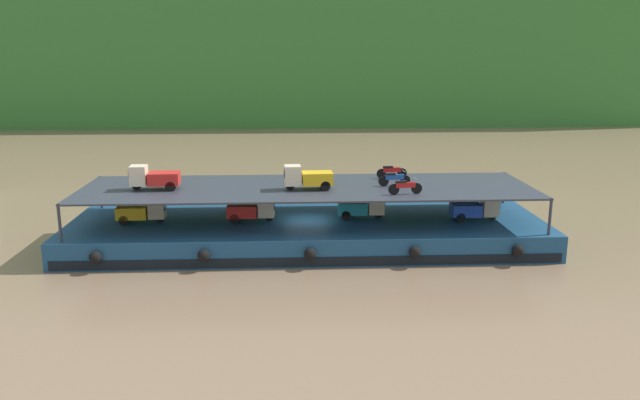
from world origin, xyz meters
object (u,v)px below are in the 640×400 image
object	(u,v)px
mini_truck_lower_fore	(475,209)
motorcycle_upper_centre	(394,178)
motorcycle_upper_stbd	(391,171)
mini_truck_lower_stern	(142,211)
mini_truck_upper_mid	(307,177)
mini_truck_lower_aft	(252,209)
cargo_barge	(308,233)
mini_truck_lower_mid	(362,207)
motorcycle_upper_port	(405,187)
mini_truck_upper_stern	(154,178)

from	to	relation	value
mini_truck_lower_fore	motorcycle_upper_centre	bearing A→B (deg)	174.43
mini_truck_lower_fore	motorcycle_upper_stbd	xyz separation A→B (m)	(-4.53, 2.72, 1.74)
mini_truck_lower_stern	mini_truck_lower_fore	xyz separation A→B (m)	(19.27, -0.42, 0.00)
mini_truck_upper_mid	motorcycle_upper_centre	world-z (taller)	mini_truck_upper_mid
mini_truck_lower_stern	mini_truck_lower_aft	world-z (taller)	same
mini_truck_lower_fore	motorcycle_upper_centre	size ratio (longest dim) A/B	1.46
cargo_barge	motorcycle_upper_stbd	bearing A→B (deg)	23.50
mini_truck_upper_mid	motorcycle_upper_centre	bearing A→B (deg)	8.09
mini_truck_upper_mid	motorcycle_upper_stbd	bearing A→B (deg)	29.50
mini_truck_lower_aft	mini_truck_lower_mid	xyz separation A→B (m)	(6.46, 0.38, 0.00)
mini_truck_upper_mid	motorcycle_upper_port	size ratio (longest dim) A/B	1.47
mini_truck_lower_mid	mini_truck_lower_fore	world-z (taller)	same
mini_truck_lower_aft	mini_truck_upper_mid	world-z (taller)	mini_truck_upper_mid
cargo_barge	motorcycle_upper_stbd	world-z (taller)	motorcycle_upper_stbd
mini_truck_lower_fore	mini_truck_upper_mid	xyz separation A→B (m)	(-9.80, -0.26, 2.00)
cargo_barge	motorcycle_upper_stbd	size ratio (longest dim) A/B	14.47
mini_truck_lower_fore	motorcycle_upper_stbd	size ratio (longest dim) A/B	1.46
mini_truck_upper_stern	motorcycle_upper_port	xyz separation A→B (m)	(13.92, -1.93, -0.26)
mini_truck_lower_mid	mini_truck_upper_mid	bearing A→B (deg)	-161.68
mini_truck_upper_stern	motorcycle_upper_centre	bearing A→B (deg)	1.39
mini_truck_upper_mid	motorcycle_upper_stbd	xyz separation A→B (m)	(5.26, 2.98, -0.26)
mini_truck_lower_stern	mini_truck_lower_mid	size ratio (longest dim) A/B	0.99
mini_truck_upper_stern	motorcycle_upper_port	distance (m)	14.05
mini_truck_lower_aft	mini_truck_lower_mid	world-z (taller)	same
mini_truck_lower_stern	mini_truck_lower_fore	distance (m)	19.28
mini_truck_lower_stern	mini_truck_upper_stern	bearing A→B (deg)	-19.10
mini_truck_lower_aft	mini_truck_lower_mid	bearing A→B (deg)	3.35
mini_truck_upper_stern	mini_truck_upper_mid	xyz separation A→B (m)	(8.64, -0.39, 0.00)
cargo_barge	mini_truck_upper_mid	distance (m)	3.51
mini_truck_lower_stern	mini_truck_upper_stern	distance (m)	2.19
mini_truck_lower_mid	mini_truck_lower_fore	bearing A→B (deg)	-7.16
mini_truck_upper_stern	mini_truck_upper_mid	distance (m)	8.65
cargo_barge	mini_truck_lower_mid	bearing A→B (deg)	6.74
mini_truck_upper_stern	motorcycle_upper_stbd	world-z (taller)	mini_truck_upper_stern
cargo_barge	motorcycle_upper_centre	xyz separation A→B (m)	(5.04, 0.02, 3.18)
mini_truck_lower_fore	mini_truck_lower_aft	bearing A→B (deg)	178.05
mini_truck_lower_mid	mini_truck_lower_aft	bearing A→B (deg)	-176.65
cargo_barge	motorcycle_upper_centre	world-z (taller)	motorcycle_upper_centre
mini_truck_lower_stern	motorcycle_upper_port	distance (m)	15.02
mini_truck_lower_fore	mini_truck_upper_mid	bearing A→B (deg)	-178.50
mini_truck_lower_stern	mini_truck_upper_stern	world-z (taller)	mini_truck_upper_stern
mini_truck_lower_fore	motorcycle_upper_port	world-z (taller)	motorcycle_upper_port
mini_truck_lower_stern	motorcycle_upper_port	size ratio (longest dim) A/B	1.46
mini_truck_lower_mid	motorcycle_upper_centre	xyz separation A→B (m)	(1.80, -0.36, 1.74)
mini_truck_lower_aft	motorcycle_upper_stbd	world-z (taller)	motorcycle_upper_stbd
motorcycle_upper_centre	motorcycle_upper_stbd	bearing A→B (deg)	84.65
mini_truck_lower_fore	motorcycle_upper_centre	xyz separation A→B (m)	(-4.74, 0.46, 1.74)
mini_truck_lower_mid	motorcycle_upper_stbd	bearing A→B (deg)	43.40
mini_truck_lower_stern	mini_truck_lower_aft	distance (m)	6.27
mini_truck_lower_mid	motorcycle_upper_stbd	size ratio (longest dim) A/B	1.47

